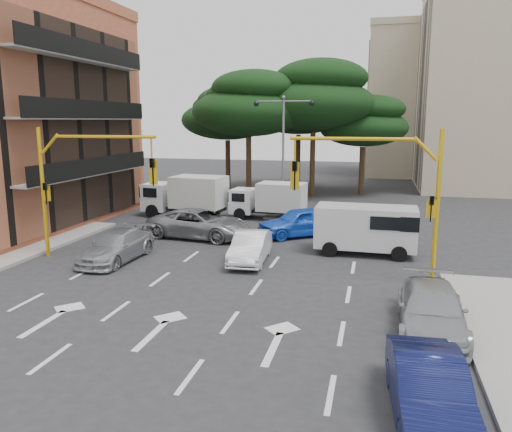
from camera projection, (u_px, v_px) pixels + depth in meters
The scene contains 20 objects.
ground at pixel (207, 283), 19.63m from camera, with size 120.00×120.00×0.00m, color #28282B.
median_strip at pixel (283, 211), 34.87m from camera, with size 1.40×6.00×0.15m, color gray.
apartment_beige_far at pixel (440, 102), 57.00m from camera, with size 16.20×12.15×16.70m.
pine_left_near at pixel (249, 104), 40.04m from camera, with size 9.15×9.15×10.23m.
pine_center at pixel (314, 95), 40.66m from camera, with size 9.98×9.98×11.16m.
pine_left_far at pixel (228, 113), 44.69m from camera, with size 8.32×8.32×9.30m.
pine_right at pixel (364, 121), 42.03m from camera, with size 7.49×7.49×8.37m.
pine_back at pixel (299, 106), 46.02m from camera, with size 9.15×9.15×10.23m.
signal_mast_right at pixel (389, 184), 19.20m from camera, with size 5.79×0.37×6.00m.
signal_mast_left at pixel (76, 175), 22.37m from camera, with size 5.79×0.37×6.00m.
street_lamp_center at pixel (283, 133), 33.86m from camera, with size 4.16×0.36×7.77m.
car_white_hatch at pixel (250, 247), 22.52m from camera, with size 1.43×4.09×1.35m, color silver.
car_blue_compact at pixel (300, 222), 27.45m from camera, with size 1.87×4.65×1.59m, color blue.
car_silver_wagon at pixel (116, 246), 22.66m from camera, with size 1.88×4.64×1.35m, color #A1A5A9.
car_silver_cross_a at pixel (200, 224), 27.10m from camera, with size 2.57×5.58×1.55m, color gray.
car_navy_parked at pixel (429, 390), 10.55m from camera, with size 1.47×4.21×1.39m, color #0C113D.
car_silver_parked at pixel (431, 310), 14.99m from camera, with size 1.93×4.76×1.38m, color #96989D.
van_white at pixel (366, 230), 23.75m from camera, with size 2.12×4.69×2.34m, color silver, non-canonical shape.
box_truck_a at pixel (185, 196), 32.78m from camera, with size 2.34×5.56×2.74m, color silver, non-canonical shape.
box_truck_b at pixel (269, 201), 32.10m from camera, with size 2.04×4.86×2.39m, color silver, non-canonical shape.
Camera 1 is at (6.33, -17.77, 6.32)m, focal length 35.00 mm.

